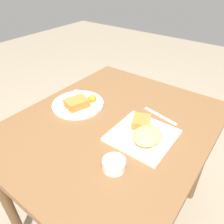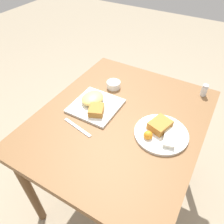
# 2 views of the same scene
# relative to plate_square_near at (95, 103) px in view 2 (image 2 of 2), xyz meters

# --- Properties ---
(ground_plane) EXTENTS (8.00, 8.00, 0.00)m
(ground_plane) POSITION_rel_plate_square_near_xyz_m (0.01, 0.17, -0.78)
(ground_plane) COLOR gray
(dining_table) EXTENTS (0.99, 0.83, 0.76)m
(dining_table) POSITION_rel_plate_square_near_xyz_m (0.01, 0.17, -0.11)
(dining_table) COLOR brown
(dining_table) RESTS_ON ground_plane
(plate_square_near) EXTENTS (0.25, 0.25, 0.06)m
(plate_square_near) POSITION_rel_plate_square_near_xyz_m (0.00, 0.00, 0.00)
(plate_square_near) COLOR white
(plate_square_near) RESTS_ON dining_table
(plate_oval_far) EXTENTS (0.26, 0.26, 0.05)m
(plate_oval_far) POSITION_rel_plate_square_near_xyz_m (0.01, 0.39, -0.01)
(plate_oval_far) COLOR white
(plate_oval_far) RESTS_ON dining_table
(sauce_ramekin) EXTENTS (0.08, 0.08, 0.04)m
(sauce_ramekin) POSITION_rel_plate_square_near_xyz_m (-0.21, 0.00, -0.00)
(sauce_ramekin) COLOR white
(sauce_ramekin) RESTS_ON dining_table
(salt_shaker) EXTENTS (0.03, 0.03, 0.07)m
(salt_shaker) POSITION_rel_plate_square_near_xyz_m (-0.40, 0.50, 0.01)
(salt_shaker) COLOR white
(salt_shaker) RESTS_ON dining_table
(butter_knife) EXTENTS (0.05, 0.18, 0.00)m
(butter_knife) POSITION_rel_plate_square_near_xyz_m (0.18, 0.01, -0.02)
(butter_knife) COLOR silver
(butter_knife) RESTS_ON dining_table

